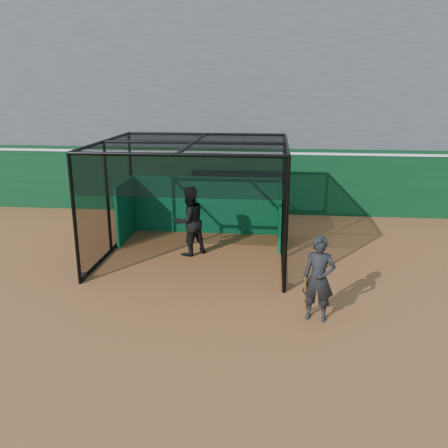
# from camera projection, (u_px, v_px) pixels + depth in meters

# --- Properties ---
(ground) EXTENTS (120.00, 120.00, 0.00)m
(ground) POSITION_uv_depth(u_px,v_px,m) (209.00, 310.00, 10.50)
(ground) COLOR brown
(ground) RESTS_ON ground
(outfield_wall) EXTENTS (50.00, 0.50, 2.50)m
(outfield_wall) POSITION_uv_depth(u_px,v_px,m) (238.00, 179.00, 18.25)
(outfield_wall) COLOR #093218
(outfield_wall) RESTS_ON ground
(grandstand) EXTENTS (50.00, 7.85, 8.95)m
(grandstand) POSITION_uv_depth(u_px,v_px,m) (245.00, 92.00, 20.95)
(grandstand) COLOR #4C4C4F
(grandstand) RESTS_ON ground
(batting_cage) EXTENTS (5.17, 4.79, 3.27)m
(batting_cage) POSITION_uv_depth(u_px,v_px,m) (194.00, 201.00, 13.43)
(batting_cage) COLOR black
(batting_cage) RESTS_ON ground
(batter) EXTENTS (1.24, 1.23, 2.02)m
(batter) POSITION_uv_depth(u_px,v_px,m) (189.00, 221.00, 13.68)
(batter) COLOR black
(batter) RESTS_ON ground
(on_deck_player) EXTENTS (0.75, 0.58, 1.84)m
(on_deck_player) POSITION_uv_depth(u_px,v_px,m) (319.00, 279.00, 9.83)
(on_deck_player) COLOR black
(on_deck_player) RESTS_ON ground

